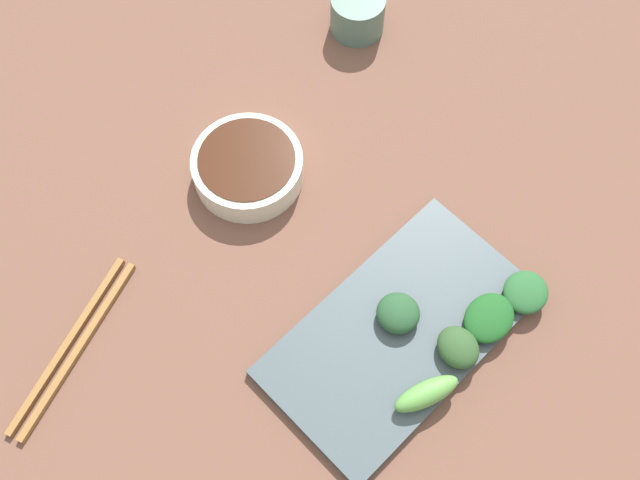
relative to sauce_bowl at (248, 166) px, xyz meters
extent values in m
cube|color=brown|center=(0.15, -0.03, -0.03)|extent=(2.10, 2.10, 0.02)
cylinder|color=silver|center=(0.00, 0.00, 0.00)|extent=(0.14, 0.14, 0.04)
cylinder|color=#3F1F10|center=(0.00, 0.00, 0.01)|extent=(0.12, 0.12, 0.02)
cube|color=#424F55|center=(0.28, -0.02, -0.02)|extent=(0.17, 0.31, 0.01)
ellipsoid|color=#2D4E28|center=(0.34, 0.01, 0.00)|extent=(0.06, 0.06, 0.03)
ellipsoid|color=#244D2B|center=(0.26, -0.01, 0.00)|extent=(0.05, 0.05, 0.03)
ellipsoid|color=#1B5520|center=(0.34, 0.06, 0.00)|extent=(0.06, 0.07, 0.02)
ellipsoid|color=#265D2E|center=(0.35, 0.12, 0.00)|extent=(0.06, 0.06, 0.02)
ellipsoid|color=#5D9E46|center=(0.35, -0.05, 0.00)|extent=(0.05, 0.08, 0.03)
cube|color=olive|center=(0.02, -0.30, -0.02)|extent=(0.09, 0.22, 0.01)
cube|color=olive|center=(0.04, -0.29, -0.02)|extent=(0.09, 0.22, 0.01)
cylinder|color=#507163|center=(-0.07, 0.27, 0.01)|extent=(0.08, 0.08, 0.06)
camera|label=1|loc=(0.40, -0.27, 0.79)|focal=41.11mm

